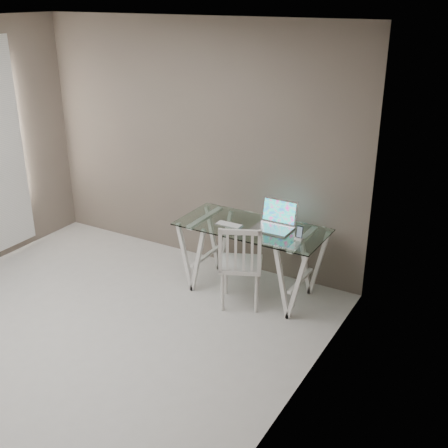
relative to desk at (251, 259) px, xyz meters
The scene contains 7 objects.
room 2.41m from the desk, 120.65° to the right, with size 4.50×4.52×2.71m.
desk is the anchor object (origin of this frame).
chair 0.34m from the desk, 81.89° to the right, with size 0.54×0.54×0.89m.
laptop 0.49m from the desk, 24.58° to the left, with size 0.38×0.32×0.26m.
keyboard 0.43m from the desk, 159.49° to the right, with size 0.28×0.12×0.01m, color silver.
mouse 0.46m from the desk, 95.95° to the right, with size 0.12×0.07×0.04m, color silver.
phone_dock 0.67m from the desk, ahead, with size 0.07×0.07×0.13m.
Camera 1 is at (3.30, -2.87, 2.94)m, focal length 45.00 mm.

